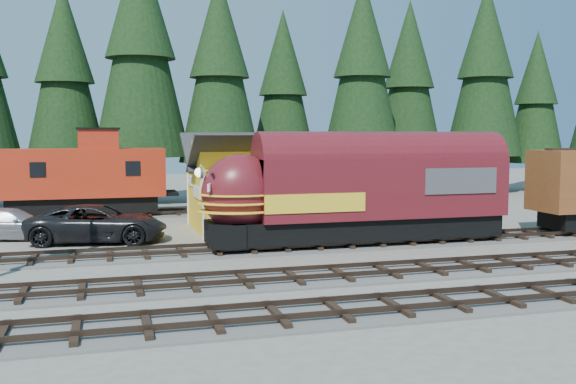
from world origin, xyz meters
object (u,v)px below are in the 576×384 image
object	(u,v)px
depot	(302,174)
caboose	(84,177)
pickup_truck_a	(98,224)
locomotive	(350,195)
pickup_truck_b	(10,224)

from	to	relation	value
depot	caboose	bearing A→B (deg)	147.73
pickup_truck_a	caboose	bearing A→B (deg)	14.50
depot	caboose	xyz separation A→B (m)	(-11.88, 7.50, -0.40)
depot	locomotive	distance (m)	6.54
locomotive	pickup_truck_a	bearing A→B (deg)	159.34
depot	locomotive	size ratio (longest dim) A/B	0.87
depot	locomotive	xyz separation A→B (m)	(0.32, -6.50, -0.60)
locomotive	pickup_truck_a	xyz separation A→B (m)	(-11.32, 4.27, -1.46)
pickup_truck_b	pickup_truck_a	bearing A→B (deg)	-103.87
locomotive	caboose	distance (m)	18.57
caboose	pickup_truck_a	world-z (taller)	caboose
pickup_truck_a	pickup_truck_b	size ratio (longest dim) A/B	1.24
locomotive	caboose	bearing A→B (deg)	131.07
caboose	pickup_truck_a	size ratio (longest dim) A/B	1.51
locomotive	pickup_truck_b	bearing A→B (deg)	157.94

